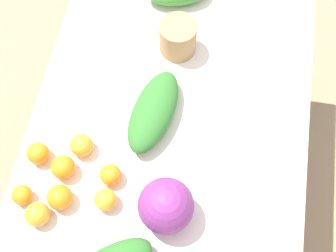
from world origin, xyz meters
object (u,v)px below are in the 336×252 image
(orange_1, at_px, (60,197))
(orange_2, at_px, (38,153))
(orange_3, at_px, (111,175))
(orange_7, at_px, (82,145))
(orange_0, at_px, (63,167))
(paper_bag, at_px, (178,38))
(cabbage_purple, at_px, (166,206))
(orange_4, at_px, (22,195))
(greens_bunch_beet_tops, at_px, (154,111))
(orange_6, at_px, (37,214))
(orange_5, at_px, (106,200))

(orange_1, bearing_deg, orange_2, 40.05)
(orange_3, bearing_deg, orange_7, 54.65)
(orange_0, bearing_deg, paper_bag, -27.23)
(orange_1, bearing_deg, cabbage_purple, -86.96)
(cabbage_purple, relative_size, orange_4, 2.63)
(greens_bunch_beet_tops, bearing_deg, orange_6, 144.95)
(orange_4, distance_m, orange_6, 0.08)
(cabbage_purple, xyz_separation_m, orange_4, (-0.03, 0.45, -0.05))
(orange_7, bearing_deg, orange_4, 143.99)
(orange_4, relative_size, orange_5, 0.91)
(orange_6, bearing_deg, orange_1, -40.46)
(orange_4, bearing_deg, cabbage_purple, -86.35)
(orange_4, height_order, orange_6, orange_6)
(paper_bag, height_order, greens_bunch_beet_tops, paper_bag)
(orange_6, bearing_deg, cabbage_purple, -78.17)
(orange_3, relative_size, orange_7, 0.92)
(greens_bunch_beet_tops, xyz_separation_m, orange_0, (-0.24, 0.25, -0.01))
(orange_1, distance_m, orange_6, 0.08)
(greens_bunch_beet_tops, height_order, orange_4, greens_bunch_beet_tops)
(paper_bag, distance_m, orange_0, 0.61)
(paper_bag, relative_size, orange_1, 1.68)
(cabbage_purple, distance_m, orange_2, 0.45)
(orange_5, distance_m, orange_6, 0.21)
(orange_4, bearing_deg, orange_2, -3.77)
(orange_0, bearing_deg, orange_3, -88.84)
(orange_1, xyz_separation_m, orange_5, (0.02, -0.14, -0.00))
(greens_bunch_beet_tops, bearing_deg, orange_2, 121.68)
(orange_3, xyz_separation_m, orange_7, (0.08, 0.11, 0.00))
(paper_bag, xyz_separation_m, orange_1, (-0.64, 0.26, -0.02))
(cabbage_purple, bearing_deg, orange_2, 75.50)
(paper_bag, xyz_separation_m, orange_4, (-0.65, 0.38, -0.03))
(orange_0, height_order, orange_7, orange_0)
(greens_bunch_beet_tops, distance_m, orange_1, 0.41)
(orange_2, bearing_deg, paper_bag, -36.20)
(cabbage_purple, distance_m, orange_0, 0.36)
(orange_0, bearing_deg, orange_1, -170.11)
(orange_2, bearing_deg, orange_1, -139.95)
(orange_3, distance_m, orange_6, 0.25)
(orange_4, distance_m, orange_5, 0.26)
(cabbage_purple, distance_m, greens_bunch_beet_tops, 0.34)
(greens_bunch_beet_tops, distance_m, orange_7, 0.26)
(cabbage_purple, xyz_separation_m, orange_2, (0.11, 0.44, -0.05))
(orange_1, relative_size, orange_3, 1.14)
(orange_3, distance_m, orange_5, 0.08)
(orange_0, relative_size, orange_3, 1.12)
(orange_4, xyz_separation_m, orange_5, (0.03, -0.26, 0.00))
(orange_0, bearing_deg, orange_6, 167.19)
(orange_1, height_order, orange_7, orange_1)
(orange_1, height_order, orange_4, orange_1)
(orange_1, bearing_deg, orange_0, 9.89)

